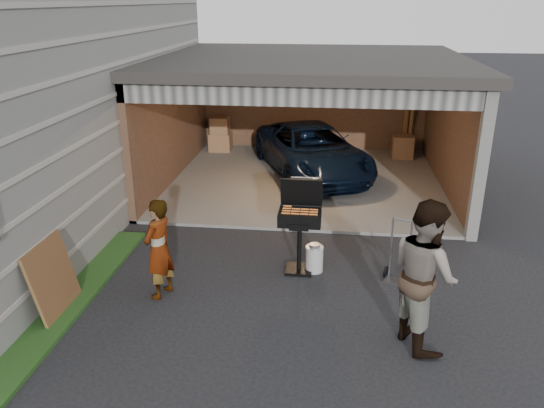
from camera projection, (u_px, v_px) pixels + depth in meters
The scene contains 10 objects.
ground at pixel (217, 341), 6.75m from camera, with size 80.00×80.00×0.00m, color black.
groundcover_strip at pixel (5, 377), 6.06m from camera, with size 0.50×8.00×0.06m, color #193814.
garage at pixel (309, 100), 12.27m from camera, with size 6.80×6.30×2.90m.
minivan at pixel (312, 153), 12.82m from camera, with size 1.96×4.25×1.18m, color black.
woman at pixel (159, 249), 7.53m from camera, with size 0.55×0.36×1.50m, color #A2BCCC.
man at pixel (425, 274), 6.43m from camera, with size 0.93×0.72×1.91m, color #50341F.
bbq_grill at pixel (300, 220), 8.22m from camera, with size 0.66×0.58×1.47m.
propane_tank at pixel (314, 259), 8.42m from camera, with size 0.28×0.28×0.42m, color silver.
plywood_panel at pixel (53, 279), 7.19m from camera, with size 0.04×0.95×1.06m, color brown.
hand_truck at pixel (397, 269), 8.13m from camera, with size 0.46×0.42×1.02m.
Camera 1 is at (1.38, -5.53, 4.08)m, focal length 35.00 mm.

